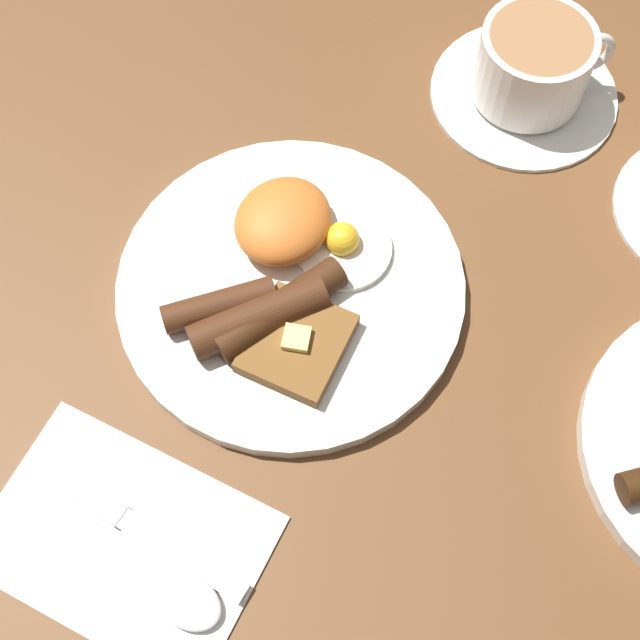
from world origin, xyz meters
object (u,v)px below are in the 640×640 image
breakfast_plate_near (288,282)px  spoon (166,588)px  knife (120,516)px  teacup_near (532,71)px

breakfast_plate_near → spoon: 0.25m
knife → spoon: spoon is taller
breakfast_plate_near → spoon: (0.24, 0.06, -0.01)m
knife → spoon: (0.02, 0.06, 0.00)m
breakfast_plate_near → spoon: size_ratio=1.54×
breakfast_plate_near → teacup_near: (-0.28, 0.07, 0.02)m
teacup_near → knife: size_ratio=0.89×
teacup_near → spoon: (0.52, -0.01, -0.02)m
teacup_near → spoon: teacup_near is taller
teacup_near → spoon: size_ratio=0.93×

